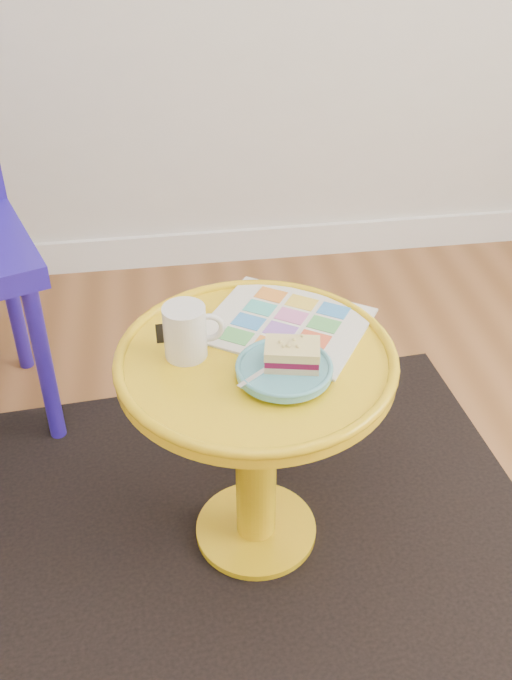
{
  "coord_description": "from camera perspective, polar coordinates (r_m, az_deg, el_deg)",
  "views": [
    {
      "loc": [
        -0.05,
        -0.4,
        1.39
      ],
      "look_at": [
        0.12,
        0.74,
        0.55
      ],
      "focal_mm": 40.0,
      "sensor_mm": 36.0,
      "label": 1
    }
  ],
  "objects": [
    {
      "name": "plate",
      "position": [
        1.39,
        2.13,
        -2.25
      ],
      "size": [
        0.18,
        0.18,
        0.02
      ],
      "color": "#529FAE",
      "rests_on": "newspaper"
    },
    {
      "name": "side_table",
      "position": [
        1.54,
        0.0,
        -5.56
      ],
      "size": [
        0.54,
        0.54,
        0.51
      ],
      "color": "gold",
      "rests_on": "ground"
    },
    {
      "name": "rug",
      "position": [
        1.8,
        0.0,
        -14.26
      ],
      "size": [
        1.38,
        1.19,
        0.01
      ],
      "primitive_type": "cube",
      "rotation": [
        0.0,
        0.0,
        0.08
      ],
      "color": "black",
      "rests_on": "ground"
    },
    {
      "name": "fork",
      "position": [
        1.37,
        0.98,
        -2.11
      ],
      "size": [
        0.12,
        0.1,
        0.0
      ],
      "rotation": [
        0.0,
        0.0,
        -0.91
      ],
      "color": "silver",
      "rests_on": "plate"
    },
    {
      "name": "newspaper",
      "position": [
        1.53,
        2.28,
        1.19
      ],
      "size": [
        0.4,
        0.38,
        0.01
      ],
      "primitive_type": "cube",
      "rotation": [
        0.0,
        0.0,
        -0.58
      ],
      "color": "silver",
      "rests_on": "side_table"
    },
    {
      "name": "cake_slice",
      "position": [
        1.37,
        2.74,
        -1.1
      ],
      "size": [
        0.11,
        0.09,
        0.04
      ],
      "rotation": [
        0.0,
        0.0,
        -0.21
      ],
      "color": "#D3BC8C",
      "rests_on": "plate"
    },
    {
      "name": "mug",
      "position": [
        1.42,
        -5.28,
        0.74
      ],
      "size": [
        0.12,
        0.08,
        0.11
      ],
      "rotation": [
        0.0,
        0.0,
        -0.01
      ],
      "color": "silver",
      "rests_on": "side_table"
    }
  ]
}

